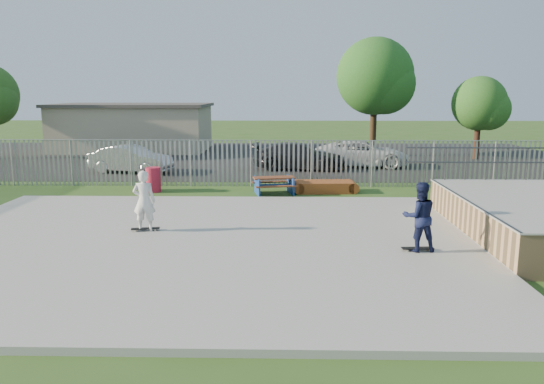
{
  "coord_description": "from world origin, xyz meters",
  "views": [
    {
      "loc": [
        2.42,
        -13.59,
        4.1
      ],
      "look_at": [
        2.07,
        2.0,
        1.1
      ],
      "focal_mm": 35.0,
      "sensor_mm": 36.0,
      "label": 1
    }
  ],
  "objects_px": {
    "car_dark": "(299,156)",
    "skater_white": "(144,201)",
    "funbox": "(325,187)",
    "tree_mid": "(375,77)",
    "tree_right": "(479,104)",
    "car_white": "(362,154)",
    "trash_bin_red": "(153,180)",
    "trash_bin_grey": "(146,180)",
    "picnic_table": "(274,185)",
    "skater_navy": "(419,217)",
    "car_silver": "(131,159)"
  },
  "relations": [
    {
      "from": "trash_bin_grey",
      "to": "car_white",
      "type": "bearing_deg",
      "value": 35.96
    },
    {
      "from": "car_white",
      "to": "car_dark",
      "type": "bearing_deg",
      "value": 115.19
    },
    {
      "from": "picnic_table",
      "to": "car_silver",
      "type": "distance_m",
      "value": 9.02
    },
    {
      "from": "tree_right",
      "to": "car_silver",
      "type": "bearing_deg",
      "value": -163.16
    },
    {
      "from": "car_dark",
      "to": "funbox",
      "type": "bearing_deg",
      "value": -167.9
    },
    {
      "from": "car_silver",
      "to": "car_white",
      "type": "height_order",
      "value": "car_white"
    },
    {
      "from": "car_dark",
      "to": "skater_white",
      "type": "distance_m",
      "value": 13.78
    },
    {
      "from": "trash_bin_red",
      "to": "skater_navy",
      "type": "relative_size",
      "value": 0.58
    },
    {
      "from": "picnic_table",
      "to": "trash_bin_grey",
      "type": "xyz_separation_m",
      "value": [
        -5.31,
        0.57,
        0.11
      ]
    },
    {
      "from": "tree_right",
      "to": "funbox",
      "type": "bearing_deg",
      "value": -132.78
    },
    {
      "from": "tree_mid",
      "to": "tree_right",
      "type": "distance_m",
      "value": 6.37
    },
    {
      "from": "skater_white",
      "to": "tree_mid",
      "type": "bearing_deg",
      "value": -116.84
    },
    {
      "from": "picnic_table",
      "to": "trash_bin_red",
      "type": "distance_m",
      "value": 4.96
    },
    {
      "from": "trash_bin_red",
      "to": "skater_white",
      "type": "xyz_separation_m",
      "value": [
        1.39,
        -6.67,
        0.52
      ]
    },
    {
      "from": "car_white",
      "to": "tree_right",
      "type": "height_order",
      "value": "tree_right"
    },
    {
      "from": "car_silver",
      "to": "car_dark",
      "type": "relative_size",
      "value": 0.86
    },
    {
      "from": "trash_bin_grey",
      "to": "car_white",
      "type": "height_order",
      "value": "car_white"
    },
    {
      "from": "funbox",
      "to": "trash_bin_grey",
      "type": "xyz_separation_m",
      "value": [
        -7.38,
        0.12,
        0.24
      ]
    },
    {
      "from": "tree_right",
      "to": "car_dark",
      "type": "bearing_deg",
      "value": -157.14
    },
    {
      "from": "trash_bin_grey",
      "to": "car_white",
      "type": "xyz_separation_m",
      "value": [
        9.95,
        7.22,
        0.26
      ]
    },
    {
      "from": "skater_navy",
      "to": "skater_white",
      "type": "relative_size",
      "value": 1.0
    },
    {
      "from": "car_dark",
      "to": "trash_bin_grey",
      "type": "bearing_deg",
      "value": 136.74
    },
    {
      "from": "trash_bin_grey",
      "to": "tree_right",
      "type": "relative_size",
      "value": 0.19
    },
    {
      "from": "funbox",
      "to": "tree_mid",
      "type": "relative_size",
      "value": 0.31
    },
    {
      "from": "picnic_table",
      "to": "skater_navy",
      "type": "distance_m",
      "value": 8.94
    },
    {
      "from": "funbox",
      "to": "car_silver",
      "type": "xyz_separation_m",
      "value": [
        -9.36,
        4.87,
        0.48
      ]
    },
    {
      "from": "car_silver",
      "to": "tree_mid",
      "type": "distance_m",
      "value": 15.75
    },
    {
      "from": "funbox",
      "to": "trash_bin_red",
      "type": "xyz_separation_m",
      "value": [
        -7.02,
        -0.11,
        0.28
      ]
    },
    {
      "from": "car_white",
      "to": "tree_mid",
      "type": "distance_m",
      "value": 6.57
    },
    {
      "from": "car_dark",
      "to": "skater_white",
      "type": "height_order",
      "value": "skater_white"
    },
    {
      "from": "trash_bin_grey",
      "to": "tree_mid",
      "type": "relative_size",
      "value": 0.13
    },
    {
      "from": "tree_mid",
      "to": "skater_navy",
      "type": "relative_size",
      "value": 4.2
    },
    {
      "from": "tree_mid",
      "to": "tree_right",
      "type": "xyz_separation_m",
      "value": [
        5.98,
        -1.5,
        -1.62
      ]
    },
    {
      "from": "trash_bin_grey",
      "to": "tree_right",
      "type": "distance_m",
      "value": 20.46
    },
    {
      "from": "skater_white",
      "to": "funbox",
      "type": "bearing_deg",
      "value": -129.84
    },
    {
      "from": "tree_mid",
      "to": "car_dark",
      "type": "bearing_deg",
      "value": -128.47
    },
    {
      "from": "picnic_table",
      "to": "funbox",
      "type": "distance_m",
      "value": 2.13
    },
    {
      "from": "car_white",
      "to": "skater_white",
      "type": "distance_m",
      "value": 16.34
    },
    {
      "from": "picnic_table",
      "to": "trash_bin_red",
      "type": "height_order",
      "value": "trash_bin_red"
    },
    {
      "from": "funbox",
      "to": "trash_bin_red",
      "type": "distance_m",
      "value": 7.03
    },
    {
      "from": "picnic_table",
      "to": "funbox",
      "type": "xyz_separation_m",
      "value": [
        2.08,
        0.45,
        -0.13
      ]
    },
    {
      "from": "car_dark",
      "to": "car_white",
      "type": "relative_size",
      "value": 0.95
    },
    {
      "from": "car_dark",
      "to": "car_white",
      "type": "height_order",
      "value": "car_white"
    },
    {
      "from": "skater_white",
      "to": "car_white",
      "type": "bearing_deg",
      "value": -120.26
    },
    {
      "from": "funbox",
      "to": "car_white",
      "type": "height_order",
      "value": "car_white"
    },
    {
      "from": "tree_right",
      "to": "picnic_table",
      "type": "bearing_deg",
      "value": -137.05
    },
    {
      "from": "trash_bin_grey",
      "to": "trash_bin_red",
      "type": "bearing_deg",
      "value": -33.55
    },
    {
      "from": "trash_bin_red",
      "to": "funbox",
      "type": "bearing_deg",
      "value": 0.93
    },
    {
      "from": "trash_bin_grey",
      "to": "tree_mid",
      "type": "distance_m",
      "value": 17.14
    },
    {
      "from": "tree_mid",
      "to": "tree_right",
      "type": "relative_size",
      "value": 1.48
    }
  ]
}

